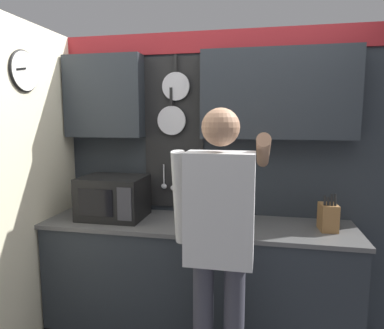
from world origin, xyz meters
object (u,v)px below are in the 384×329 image
knife_block (328,217)px  utensil_crock (236,212)px  microwave (113,197)px  person (220,230)px

knife_block → utensil_crock: utensil_crock is taller
knife_block → microwave: bearing=-180.0°
microwave → utensil_crock: size_ratio=1.41×
knife_block → person: size_ratio=0.15×
microwave → utensil_crock: bearing=0.1°
microwave → person: (0.88, -0.53, -0.03)m
person → microwave: bearing=148.9°
microwave → person: size_ratio=0.28×
microwave → knife_block: size_ratio=1.83×
microwave → knife_block: bearing=0.0°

